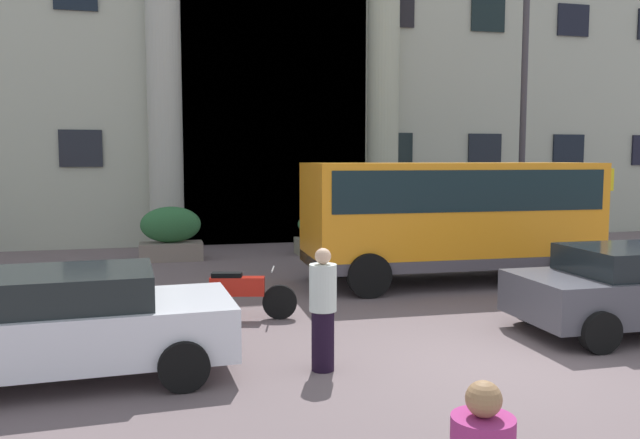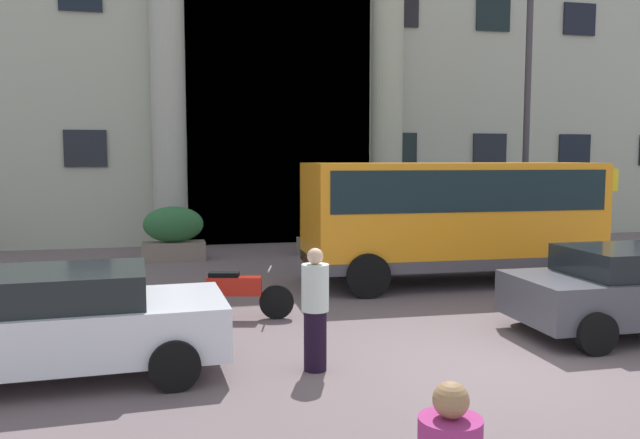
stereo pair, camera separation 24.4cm
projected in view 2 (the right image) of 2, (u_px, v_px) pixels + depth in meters
name	position (u px, v px, depth m)	size (l,w,h in m)	color
ground_plane	(489.00, 369.00, 8.64)	(80.00, 64.00, 0.12)	#665759
office_building_facade	(279.00, 50.00, 24.91)	(33.63, 9.78, 14.02)	#A8AB99
orange_minibus	(451.00, 211.00, 14.24)	(6.46, 2.72, 2.69)	orange
bus_stop_sign	(609.00, 204.00, 16.98)	(0.44, 0.08, 2.51)	#99A014
hedge_planter_far_west	(174.00, 234.00, 17.51)	(1.69, 0.83, 1.47)	gray
hedge_planter_entrance_right	(335.00, 232.00, 18.74)	(2.14, 0.75, 1.29)	gray
parked_coupe_end	(50.00, 322.00, 8.08)	(4.48, 2.19, 1.38)	white
white_taxi_kerbside	(634.00, 289.00, 10.18)	(3.92, 1.98, 1.38)	#494851
scooter_by_planter	(232.00, 293.00, 11.09)	(2.04, 0.71, 0.89)	black
pedestrian_man_red_shirt	(315.00, 309.00, 8.36)	(0.36, 0.36, 1.63)	black
lamppost_plaza_centre	(527.00, 97.00, 17.93)	(0.40, 0.40, 7.75)	#3B373D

